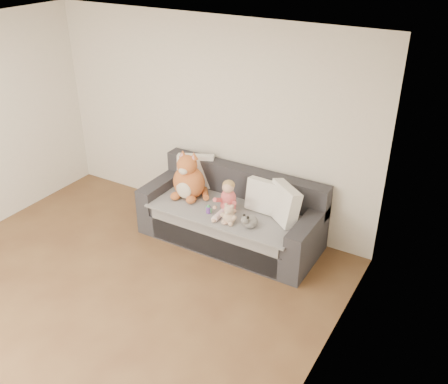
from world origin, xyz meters
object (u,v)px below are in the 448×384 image
(sofa, at_px, (232,217))
(toddler, at_px, (227,200))
(sippy_cup, at_px, (209,209))
(plush_cat, at_px, (188,180))
(teddy_bear, at_px, (229,216))

(sofa, relative_size, toddler, 5.21)
(sofa, distance_m, sippy_cup, 0.39)
(sofa, bearing_deg, plush_cat, -173.60)
(toddler, distance_m, teddy_bear, 0.25)
(plush_cat, xyz_separation_m, teddy_bear, (0.75, -0.30, -0.13))
(sofa, height_order, sippy_cup, sofa)
(sofa, xyz_separation_m, teddy_bear, (0.17, -0.37, 0.27))
(teddy_bear, bearing_deg, sofa, 111.14)
(toddler, xyz_separation_m, sippy_cup, (-0.19, -0.12, -0.11))
(sofa, height_order, toddler, toddler)
(plush_cat, bearing_deg, toddler, -16.09)
(sofa, relative_size, plush_cat, 3.49)
(plush_cat, height_order, teddy_bear, plush_cat)
(toddler, xyz_separation_m, plush_cat, (-0.62, 0.10, 0.06))
(sofa, relative_size, sippy_cup, 19.66)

